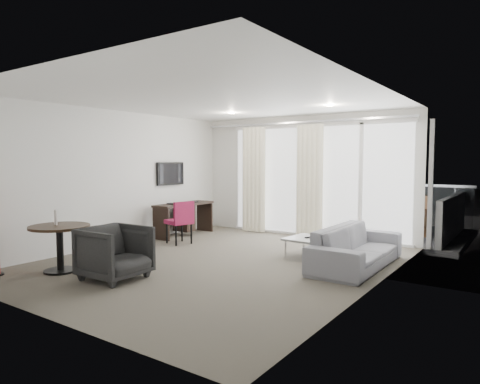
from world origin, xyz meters
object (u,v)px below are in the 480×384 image
Objects in this scene: round_table at (60,249)px; coffee_table at (310,247)px; rattan_chair_b at (410,216)px; desk_chair at (179,222)px; desk at (184,219)px; rattan_chair_a at (361,214)px; sofa at (357,247)px; tub_armchair at (115,253)px.

coffee_table is at bearing 48.84° from round_table.
rattan_chair_b reaches higher than coffee_table.
desk_chair is at bearing -115.14° from rattan_chair_b.
desk is 1.70× the size of rattan_chair_b.
desk is 1.78× the size of rattan_chair_a.
sofa is at bearing 38.57° from round_table.
desk is at bearing 24.40° from tub_armchair.
rattan_chair_b reaches higher than rattan_chair_a.
tub_armchair is at bearing -120.21° from coffee_table.
sofa is 2.52× the size of rattan_chair_a.
tub_armchair reaches higher than sofa.
rattan_chair_a is 1.03m from rattan_chair_b.
sofa is at bearing -46.19° from tub_armchair.
desk_chair reaches higher than coffee_table.
desk_chair is at bearing 20.93° from tub_armchair.
round_table reaches higher than coffee_table.
tub_armchair reaches higher than desk.
tub_armchair is at bearing -63.52° from desk.
rattan_chair_b is at bearing -26.03° from tub_armchair.
round_table is at bearing -131.16° from coffee_table.
desk is at bearing -126.27° from rattan_chair_b.
rattan_chair_a is at bearing 17.81° from sofa.
round_table is at bearing -80.21° from desk.
rattan_chair_a is 0.95× the size of rattan_chair_b.
rattan_chair_a reaches higher than coffee_table.
rattan_chair_b is (3.54, 5.95, 0.10)m from round_table.
desk_chair is 4.90m from rattan_chair_b.
desk_chair is at bearing 93.40° from sofa.
rattan_chair_b reaches higher than desk.
round_table is 1.01m from tub_armchair.
coffee_table is 2.87m from rattan_chair_a.
desk_chair is 1.04× the size of tub_armchair.
sofa is at bearing -12.71° from coffee_table.
tub_armchair is at bearing 11.53° from round_table.
desk is 1.75× the size of round_table.
sofa is at bearing -60.66° from rattan_chair_a.
sofa is 3.16m from rattan_chair_b.
coffee_table is (1.62, 2.79, -0.21)m from tub_armchair.
desk is at bearing 141.82° from desk_chair.
desk_chair is 1.18× the size of coffee_table.
rattan_chair_a is at bearing -152.64° from rattan_chair_b.
desk is 0.71× the size of sofa.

